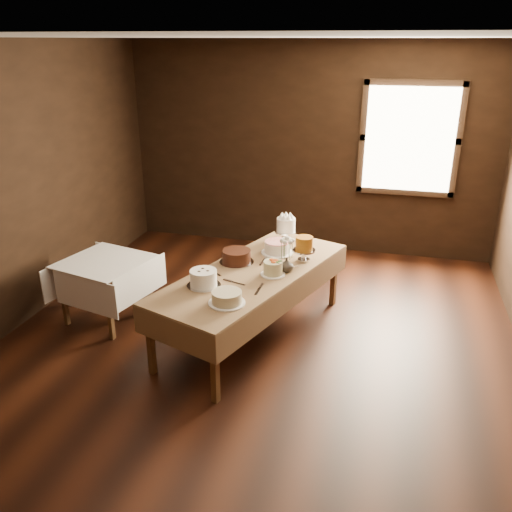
# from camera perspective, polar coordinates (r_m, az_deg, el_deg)

# --- Properties ---
(floor) EXTENTS (5.00, 6.00, 0.01)m
(floor) POSITION_cam_1_polar(r_m,az_deg,el_deg) (5.10, -0.58, -10.76)
(floor) COLOR black
(floor) RESTS_ON ground
(ceiling) EXTENTS (5.00, 6.00, 0.01)m
(ceiling) POSITION_cam_1_polar(r_m,az_deg,el_deg) (4.27, -0.74, 22.53)
(ceiling) COLOR beige
(ceiling) RESTS_ON wall_back
(wall_back) EXTENTS (5.00, 0.02, 2.80)m
(wall_back) POSITION_cam_1_polar(r_m,az_deg,el_deg) (7.34, 5.68, 11.35)
(wall_back) COLOR black
(wall_back) RESTS_ON ground
(wall_front) EXTENTS (5.00, 0.02, 2.80)m
(wall_front) POSITION_cam_1_polar(r_m,az_deg,el_deg) (2.11, -24.40, -21.05)
(wall_front) COLOR black
(wall_front) RESTS_ON ground
(window) EXTENTS (1.10, 0.05, 1.30)m
(window) POSITION_cam_1_polar(r_m,az_deg,el_deg) (7.16, 16.20, 11.94)
(window) COLOR #FFEABF
(window) RESTS_ON wall_back
(display_table) EXTENTS (1.61, 2.45, 0.71)m
(display_table) POSITION_cam_1_polar(r_m,az_deg,el_deg) (5.14, -0.35, -2.16)
(display_table) COLOR #4B2D14
(display_table) RESTS_ON ground
(side_table) EXTENTS (0.96, 0.96, 0.67)m
(side_table) POSITION_cam_1_polar(r_m,az_deg,el_deg) (5.70, -15.96, -1.19)
(side_table) COLOR #4B2D14
(side_table) RESTS_ON ground
(cake_meringue) EXTENTS (0.25, 0.25, 0.26)m
(cake_meringue) POSITION_cam_1_polar(r_m,az_deg,el_deg) (5.89, 3.24, 2.85)
(cake_meringue) COLOR silver
(cake_meringue) RESTS_ON display_table
(cake_lattice) EXTENTS (0.33, 0.33, 0.12)m
(cake_lattice) POSITION_cam_1_polar(r_m,az_deg,el_deg) (5.53, 2.30, 0.88)
(cake_lattice) COLOR white
(cake_lattice) RESTS_ON display_table
(cake_caramel) EXTENTS (0.24, 0.24, 0.27)m
(cake_caramel) POSITION_cam_1_polar(r_m,az_deg,el_deg) (5.34, 5.19, 0.64)
(cake_caramel) COLOR silver
(cake_caramel) RESTS_ON display_table
(cake_chocolate) EXTENTS (0.38, 0.38, 0.13)m
(cake_chocolate) POSITION_cam_1_polar(r_m,az_deg,el_deg) (5.29, -2.11, -0.08)
(cake_chocolate) COLOR silver
(cake_chocolate) RESTS_ON display_table
(cake_flowers) EXTENTS (0.26, 0.26, 0.14)m
(cake_flowers) POSITION_cam_1_polar(r_m,az_deg,el_deg) (5.01, 1.84, -1.36)
(cake_flowers) COLOR white
(cake_flowers) RESTS_ON display_table
(cake_swirl) EXTENTS (0.32, 0.32, 0.16)m
(cake_swirl) POSITION_cam_1_polar(r_m,az_deg,el_deg) (4.80, -5.67, -2.45)
(cake_swirl) COLOR silver
(cake_swirl) RESTS_ON display_table
(cake_cream) EXTENTS (0.32, 0.32, 0.11)m
(cake_cream) POSITION_cam_1_polar(r_m,az_deg,el_deg) (4.49, -3.17, -4.54)
(cake_cream) COLOR white
(cake_cream) RESTS_ON display_table
(cake_server_a) EXTENTS (0.24, 0.09, 0.01)m
(cake_server_a) POSITION_cam_1_polar(r_m,az_deg,el_deg) (4.86, -1.93, -2.96)
(cake_server_a) COLOR silver
(cake_server_a) RESTS_ON display_table
(cake_server_b) EXTENTS (0.03, 0.24, 0.01)m
(cake_server_b) POSITION_cam_1_polar(r_m,az_deg,el_deg) (4.71, 0.17, -3.84)
(cake_server_b) COLOR silver
(cake_server_b) RESTS_ON display_table
(cake_server_c) EXTENTS (0.03, 0.24, 0.01)m
(cake_server_c) POSITION_cam_1_polar(r_m,az_deg,el_deg) (5.39, 0.95, -0.34)
(cake_server_c) COLOR silver
(cake_server_c) RESTS_ON display_table
(cake_server_d) EXTENTS (0.22, 0.14, 0.01)m
(cake_server_d) POSITION_cam_1_polar(r_m,az_deg,el_deg) (5.22, 3.85, -1.17)
(cake_server_d) COLOR silver
(cake_server_d) RESTS_ON display_table
(cake_server_e) EXTENTS (0.20, 0.17, 0.01)m
(cake_server_e) POSITION_cam_1_polar(r_m,az_deg,el_deg) (5.07, -4.29, -1.89)
(cake_server_e) COLOR silver
(cake_server_e) RESTS_ON display_table
(flower_vase) EXTENTS (0.14, 0.14, 0.14)m
(flower_vase) POSITION_cam_1_polar(r_m,az_deg,el_deg) (5.09, 3.31, -0.97)
(flower_vase) COLOR #2D2823
(flower_vase) RESTS_ON display_table
(flower_bouquet) EXTENTS (0.14, 0.14, 0.20)m
(flower_bouquet) POSITION_cam_1_polar(r_m,az_deg,el_deg) (5.02, 3.36, 1.02)
(flower_bouquet) COLOR white
(flower_bouquet) RESTS_ON flower_vase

